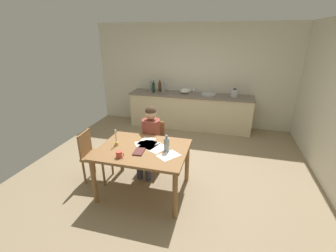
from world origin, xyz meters
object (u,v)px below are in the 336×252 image
(person_seated, at_px, (150,136))
(wine_glass_near_sink, at_px, (194,89))
(bottle_vinegar, at_px, (154,87))
(stovetop_kettle, at_px, (235,93))
(book_magazine, at_px, (139,152))
(wine_bottle_on_table, at_px, (167,144))
(chair_side_empty, at_px, (93,154))
(bottle_oil, at_px, (151,86))
(dining_table, at_px, (143,154))
(chair_at_table, at_px, (153,143))
(wine_glass_by_kettle, at_px, (190,89))
(sink_unit, at_px, (209,94))
(coffee_mug, at_px, (119,154))
(bottle_wine_red, at_px, (160,87))
(mixing_bowl, at_px, (185,91))
(candlestick, at_px, (116,141))
(wine_glass_back_right, at_px, (183,88))
(bottle_sauce, at_px, (163,88))
(wine_glass_back_left, at_px, (186,88))

(person_seated, distance_m, wine_glass_near_sink, 2.45)
(bottle_vinegar, height_order, stovetop_kettle, bottle_vinegar)
(book_magazine, distance_m, wine_bottle_on_table, 0.41)
(chair_side_empty, bearing_deg, bottle_oil, 88.73)
(dining_table, distance_m, chair_at_table, 0.77)
(person_seated, bearing_deg, wine_glass_by_kettle, 83.33)
(sink_unit, bearing_deg, coffee_mug, -106.02)
(bottle_oil, xyz_separation_m, wine_glass_near_sink, (1.14, 0.07, -0.03))
(bottle_oil, bearing_deg, bottle_wine_red, 3.41)
(bottle_oil, distance_m, bottle_vinegar, 0.19)
(bottle_vinegar, bearing_deg, wine_bottle_on_table, -68.42)
(mixing_bowl, bearing_deg, book_magazine, -91.59)
(wine_bottle_on_table, distance_m, bottle_wine_red, 3.09)
(dining_table, xyz_separation_m, candlestick, (-0.43, 0.00, 0.17))
(wine_glass_back_right, bearing_deg, coffee_mug, -94.11)
(chair_side_empty, height_order, coffee_mug, chair_side_empty)
(wine_bottle_on_table, relative_size, bottle_vinegar, 0.81)
(chair_side_empty, bearing_deg, wine_glass_back_right, 72.19)
(dining_table, relative_size, person_seated, 1.10)
(book_magazine, distance_m, bottle_oil, 3.17)
(bottle_oil, relative_size, bottle_sauce, 1.19)
(bottle_oil, distance_m, wine_glass_back_right, 0.87)
(stovetop_kettle, bearing_deg, wine_glass_by_kettle, 172.38)
(chair_at_table, distance_m, bottle_vinegar, 2.21)
(sink_unit, bearing_deg, bottle_sauce, 178.17)
(person_seated, relative_size, mixing_bowl, 4.76)
(candlestick, height_order, sink_unit, sink_unit)
(dining_table, distance_m, wine_glass_back_right, 3.01)
(bottle_oil, height_order, wine_glass_back_right, bottle_oil)
(book_magazine, xyz_separation_m, bottle_sauce, (-0.50, 3.01, 0.26))
(candlestick, xyz_separation_m, bottle_wine_red, (-0.19, 2.93, 0.22))
(stovetop_kettle, bearing_deg, bottle_wine_red, 177.19)
(coffee_mug, bearing_deg, wine_bottle_on_table, 29.83)
(wine_glass_by_kettle, bearing_deg, sink_unit, -16.13)
(chair_at_table, height_order, bottle_wine_red, bottle_wine_red)
(wine_glass_by_kettle, height_order, wine_glass_back_left, same)
(book_magazine, bearing_deg, dining_table, 79.19)
(person_seated, relative_size, wine_bottle_on_table, 4.76)
(sink_unit, distance_m, bottle_vinegar, 1.43)
(sink_unit, xyz_separation_m, stovetop_kettle, (0.62, -0.00, 0.08))
(mixing_bowl, height_order, wine_glass_by_kettle, wine_glass_by_kettle)
(wine_bottle_on_table, distance_m, wine_glass_by_kettle, 2.99)
(stovetop_kettle, bearing_deg, sink_unit, 179.61)
(wine_glass_back_left, bearing_deg, bottle_vinegar, -165.55)
(bottle_oil, bearing_deg, book_magazine, -74.56)
(chair_at_table, xyz_separation_m, mixing_bowl, (0.16, 2.16, 0.48))
(bottle_vinegar, height_order, bottle_sauce, bottle_vinegar)
(candlestick, bearing_deg, wine_glass_near_sink, 76.59)
(sink_unit, height_order, stovetop_kettle, sink_unit)
(chair_at_table, relative_size, wine_glass_back_right, 5.54)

